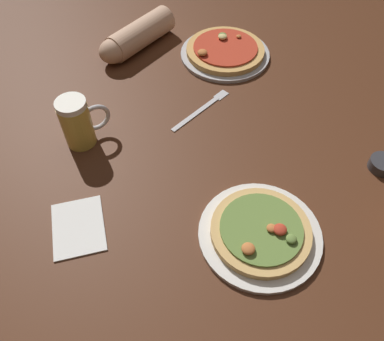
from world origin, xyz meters
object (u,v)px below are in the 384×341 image
(diner_arm, at_px, (135,38))
(pizza_plate_far, at_px, (225,51))
(pizza_plate_near, at_px, (260,232))
(beer_mug_amber, at_px, (78,122))
(ramekin_sauce, at_px, (383,164))
(napkin_folded, at_px, (78,227))
(fork_left, at_px, (202,109))

(diner_arm, bearing_deg, pizza_plate_far, -41.91)
(pizza_plate_near, relative_size, pizza_plate_far, 0.94)
(pizza_plate_far, relative_size, beer_mug_amber, 2.09)
(beer_mug_amber, distance_m, ramekin_sauce, 0.80)
(ramekin_sauce, xyz_separation_m, diner_arm, (-0.26, 0.82, 0.03))
(beer_mug_amber, height_order, napkin_folded, beer_mug_amber)
(fork_left, height_order, diner_arm, diner_arm)
(napkin_folded, height_order, diner_arm, diner_arm)
(pizza_plate_far, height_order, beer_mug_amber, beer_mug_amber)
(diner_arm, bearing_deg, beer_mug_amber, -138.69)
(beer_mug_amber, bearing_deg, napkin_folded, -117.53)
(pizza_plate_near, bearing_deg, diner_arm, 80.69)
(pizza_plate_near, bearing_deg, ramekin_sauce, -4.00)
(fork_left, xyz_separation_m, diner_arm, (-0.01, 0.38, 0.04))
(fork_left, bearing_deg, beer_mug_amber, 166.06)
(beer_mug_amber, relative_size, diner_arm, 0.47)
(napkin_folded, relative_size, diner_arm, 0.50)
(pizza_plate_near, xyz_separation_m, fork_left, (0.14, 0.42, -0.01))
(ramekin_sauce, bearing_deg, beer_mug_amber, 138.26)
(pizza_plate_far, bearing_deg, ramekin_sauce, -86.85)
(pizza_plate_far, bearing_deg, fork_left, -141.76)
(pizza_plate_far, distance_m, ramekin_sauce, 0.62)
(pizza_plate_far, height_order, ramekin_sauce, pizza_plate_far)
(fork_left, bearing_deg, napkin_folded, -161.00)
(ramekin_sauce, xyz_separation_m, napkin_folded, (-0.72, 0.28, -0.01))
(ramekin_sauce, distance_m, napkin_folded, 0.77)
(ramekin_sauce, bearing_deg, pizza_plate_far, 93.15)
(pizza_plate_near, relative_size, napkin_folded, 1.84)
(pizza_plate_far, bearing_deg, diner_arm, 138.09)
(pizza_plate_near, relative_size, fork_left, 1.22)
(napkin_folded, bearing_deg, pizza_plate_far, 25.92)
(pizza_plate_near, bearing_deg, pizza_plate_far, 58.83)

